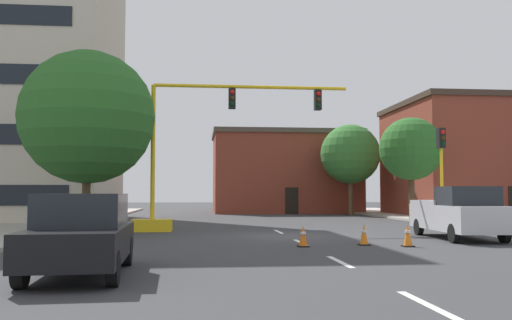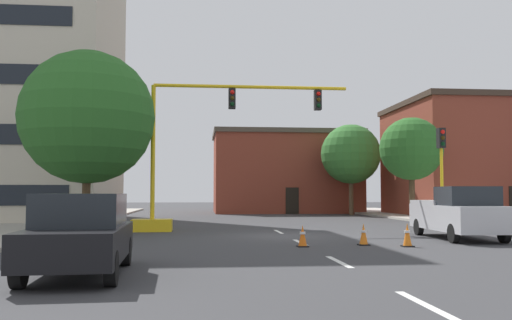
% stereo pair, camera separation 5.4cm
% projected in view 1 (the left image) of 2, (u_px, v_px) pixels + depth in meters
% --- Properties ---
extents(ground_plane, '(160.00, 160.00, 0.00)m').
position_uv_depth(ground_plane, '(287.00, 236.00, 22.57)').
color(ground_plane, '#38383A').
extents(sidewalk_left, '(6.00, 56.00, 0.14)m').
position_uv_depth(sidewalk_left, '(32.00, 225.00, 29.26)').
color(sidewalk_left, '#9E998E').
rests_on(sidewalk_left, ground_plane).
extents(sidewalk_right, '(6.00, 56.00, 0.14)m').
position_uv_depth(sidewalk_right, '(478.00, 222.00, 31.78)').
color(sidewalk_right, '#B2ADA3').
rests_on(sidewalk_right, ground_plane).
extents(lane_stripe_seg_0, '(0.16, 2.40, 0.01)m').
position_uv_depth(lane_stripe_seg_0, '(428.00, 305.00, 8.67)').
color(lane_stripe_seg_0, silver).
rests_on(lane_stripe_seg_0, ground_plane).
extents(lane_stripe_seg_1, '(0.16, 2.40, 0.01)m').
position_uv_depth(lane_stripe_seg_1, '(340.00, 262.00, 14.13)').
color(lane_stripe_seg_1, silver).
rests_on(lane_stripe_seg_1, ground_plane).
extents(lane_stripe_seg_2, '(0.16, 2.40, 0.01)m').
position_uv_depth(lane_stripe_seg_2, '(301.00, 242.00, 19.59)').
color(lane_stripe_seg_2, silver).
rests_on(lane_stripe_seg_2, ground_plane).
extents(lane_stripe_seg_3, '(0.16, 2.40, 0.01)m').
position_uv_depth(lane_stripe_seg_3, '(279.00, 232.00, 25.05)').
color(lane_stripe_seg_3, silver).
rests_on(lane_stripe_seg_3, ground_plane).
extents(building_tall_left, '(14.38, 12.32, 23.11)m').
position_uv_depth(building_tall_left, '(2.00, 40.00, 35.66)').
color(building_tall_left, beige).
rests_on(building_tall_left, ground_plane).
extents(building_brick_center, '(12.96, 8.22, 7.20)m').
position_uv_depth(building_brick_center, '(284.00, 172.00, 50.04)').
color(building_brick_center, brown).
rests_on(building_brick_center, ground_plane).
extents(building_row_right, '(11.68, 11.07, 8.62)m').
position_uv_depth(building_row_right, '(475.00, 159.00, 42.24)').
color(building_row_right, brown).
rests_on(building_row_right, ground_plane).
extents(traffic_signal_gantry, '(10.01, 1.20, 6.83)m').
position_uv_depth(traffic_signal_gantry, '(182.00, 181.00, 25.57)').
color(traffic_signal_gantry, yellow).
rests_on(traffic_signal_gantry, ground_plane).
extents(traffic_light_pole_right, '(0.32, 0.47, 4.80)m').
position_uv_depth(traffic_light_pole_right, '(441.00, 155.00, 25.99)').
color(traffic_light_pole_right, yellow).
rests_on(traffic_light_pole_right, ground_plane).
extents(tree_left_near, '(5.91, 5.91, 8.07)m').
position_uv_depth(tree_left_near, '(88.00, 117.00, 24.55)').
color(tree_left_near, '#4C3823').
rests_on(tree_left_near, ground_plane).
extents(tree_right_mid, '(3.97, 3.97, 6.51)m').
position_uv_depth(tree_right_mid, '(411.00, 149.00, 34.94)').
color(tree_right_mid, '#4C3823').
rests_on(tree_right_mid, ground_plane).
extents(tree_right_far, '(4.72, 4.72, 7.19)m').
position_uv_depth(tree_right_far, '(350.00, 154.00, 43.99)').
color(tree_right_far, brown).
rests_on(tree_right_far, ground_plane).
extents(pickup_truck_silver, '(2.32, 5.51, 1.99)m').
position_uv_depth(pickup_truck_silver, '(458.00, 213.00, 21.20)').
color(pickup_truck_silver, '#BCBCC1').
rests_on(pickup_truck_silver, ground_plane).
extents(sedan_black_near_left, '(2.04, 4.57, 1.74)m').
position_uv_depth(sedan_black_near_left, '(82.00, 234.00, 11.83)').
color(sedan_black_near_left, black).
rests_on(sedan_black_near_left, ground_plane).
extents(traffic_cone_roadside_a, '(0.36, 0.36, 0.73)m').
position_uv_depth(traffic_cone_roadside_a, '(364.00, 235.00, 18.58)').
color(traffic_cone_roadside_a, black).
rests_on(traffic_cone_roadside_a, ground_plane).
extents(traffic_cone_roadside_b, '(0.36, 0.36, 0.71)m').
position_uv_depth(traffic_cone_roadside_b, '(303.00, 236.00, 18.03)').
color(traffic_cone_roadside_b, black).
rests_on(traffic_cone_roadside_b, ground_plane).
extents(traffic_cone_roadside_c, '(0.36, 0.36, 0.77)m').
position_uv_depth(traffic_cone_roadside_c, '(408.00, 235.00, 18.09)').
color(traffic_cone_roadside_c, black).
rests_on(traffic_cone_roadside_c, ground_plane).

